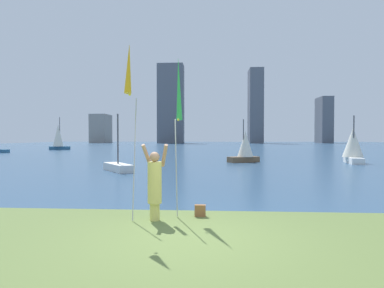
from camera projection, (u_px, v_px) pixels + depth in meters
The scene contains 13 objects.
ground at pixel (210, 148), 57.18m from camera, with size 120.00×138.00×0.12m.
person at pixel (155, 183), 7.64m from camera, with size 0.67×0.49×1.82m.
kite_flag_left at pixel (129, 73), 7.21m from camera, with size 0.16×0.90×4.10m.
kite_flag_right at pixel (179, 92), 8.22m from camera, with size 0.16×1.07×3.98m.
bag at pixel (200, 211), 8.02m from camera, with size 0.27×0.13×0.29m.
sailboat_0 at pixel (58, 137), 48.67m from camera, with size 3.15×2.16×4.93m.
sailboat_1 at pixel (245, 148), 25.11m from camera, with size 2.60×1.96×3.35m.
sailboat_2 at pixel (118, 167), 18.56m from camera, with size 2.39×2.85×3.31m.
sailboat_5 at pixel (353, 146), 24.17m from camera, with size 1.74×3.08×3.57m.
skyline_tower_0 at pixel (101, 129), 105.32m from camera, with size 5.27×7.59×9.23m.
skyline_tower_1 at pixel (171, 104), 100.09m from camera, with size 7.92×5.58×24.33m.
skyline_tower_2 at pixel (255, 106), 98.13m from camera, with size 4.08×6.90×22.49m.
skyline_tower_3 at pixel (324, 120), 100.74m from camera, with size 3.47×7.47×14.31m.
Camera 1 is at (0.41, -6.28, 1.99)m, focal length 30.10 mm.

